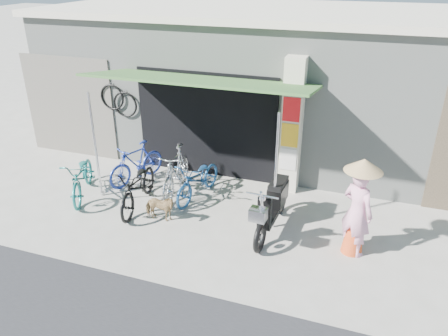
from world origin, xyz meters
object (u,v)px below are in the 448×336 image
(bike_blue, at_px, (136,163))
(bike_black, at_px, (138,186))
(bike_teal, at_px, (83,177))
(moped, at_px, (273,206))
(bike_silver, at_px, (176,172))
(nun, at_px, (358,208))
(bike_navy, at_px, (198,179))
(street_dog, at_px, (159,208))

(bike_blue, height_order, bike_black, bike_black)
(bike_teal, bearing_deg, moped, -23.59)
(moped, bearing_deg, bike_black, -175.77)
(moped, bearing_deg, bike_blue, 167.51)
(bike_blue, bearing_deg, bike_silver, 7.82)
(bike_blue, distance_m, nun, 5.16)
(bike_teal, distance_m, bike_black, 1.39)
(bike_blue, height_order, bike_navy, bike_blue)
(bike_silver, bearing_deg, bike_navy, -5.77)
(bike_blue, bearing_deg, nun, 7.00)
(bike_blue, distance_m, bike_black, 1.20)
(bike_navy, xyz_separation_m, street_dog, (-0.38, -1.13, -0.15))
(bike_teal, bearing_deg, nun, -26.11)
(bike_teal, relative_size, bike_navy, 1.06)
(bike_blue, relative_size, moped, 0.79)
(bike_silver, relative_size, nun, 0.99)
(bike_navy, xyz_separation_m, nun, (3.34, -0.94, 0.46))
(bike_navy, distance_m, nun, 3.50)
(bike_silver, xyz_separation_m, moped, (2.34, -0.70, -0.02))
(bike_black, relative_size, bike_silver, 1.02)
(bike_navy, height_order, moped, moped)
(bike_black, xyz_separation_m, street_dog, (0.65, -0.36, -0.20))
(bike_silver, bearing_deg, bike_blue, 160.71)
(bike_teal, relative_size, bike_black, 0.97)
(bike_teal, height_order, bike_black, bike_black)
(bike_silver, height_order, street_dog, bike_silver)
(bike_silver, xyz_separation_m, bike_navy, (0.52, 0.01, -0.10))
(bike_silver, distance_m, nun, 3.99)
(bike_teal, distance_m, street_dog, 2.09)
(bike_blue, xyz_separation_m, moped, (3.47, -0.95, 0.04))
(bike_teal, distance_m, bike_navy, 2.54)
(bike_silver, relative_size, street_dog, 2.65)
(street_dog, relative_size, moped, 0.34)
(bike_blue, bearing_deg, bike_navy, 12.01)
(bike_silver, bearing_deg, bike_black, -130.21)
(bike_black, xyz_separation_m, nun, (4.37, -0.17, 0.42))
(nun, bearing_deg, bike_teal, 32.59)
(bike_blue, bearing_deg, bike_teal, -106.91)
(bike_teal, bearing_deg, bike_blue, 28.45)
(bike_navy, height_order, nun, nun)
(bike_silver, relative_size, moped, 0.89)
(street_dog, distance_m, moped, 2.25)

